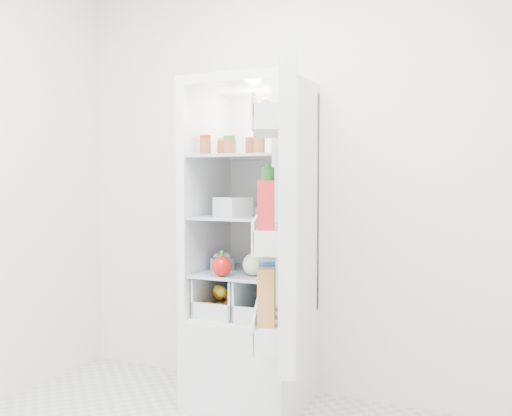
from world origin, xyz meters
The scene contains 21 objects.
room_walls centered at (0.00, 0.00, 1.59)m, with size 3.02×3.02×2.61m.
refrigerator centered at (-0.20, 1.25, 0.67)m, with size 0.60×0.60×1.80m.
shelf_low centered at (-0.20, 1.19, 0.74)m, with size 0.49×0.53×0.01m, color #AAB9C7.
shelf_mid centered at (-0.20, 1.19, 1.05)m, with size 0.49×0.53×0.01m, color #AAB9C7.
shelf_top centered at (-0.20, 1.19, 1.38)m, with size 0.49×0.53×0.01m, color #AAB9C7.
crisper_left centered at (-0.32, 1.19, 0.61)m, with size 0.23×0.46×0.22m, color silver, non-canonical shape.
crisper_right centered at (-0.08, 1.19, 0.61)m, with size 0.23×0.46×0.22m, color silver, non-canonical shape.
condiment_jars centered at (-0.22, 1.10, 1.43)m, with size 0.46×0.32×0.08m.
squeeze_bottle centered at (-0.07, 1.33, 1.47)m, with size 0.05×0.05×0.16m, color white.
tub_white centered at (-0.27, 1.13, 1.11)m, with size 0.16×0.16×0.10m, color silver.
tub_cream centered at (-0.28, 1.21, 1.09)m, with size 0.12×0.12×0.07m, color silver.
tin_red centered at (-0.01, 1.15, 1.09)m, with size 0.09×0.09×0.06m, color red.
foil_tray centered at (-0.25, 1.31, 1.08)m, with size 0.15×0.11×0.04m, color silver.
tub_green centered at (-0.08, 1.27, 1.09)m, with size 0.09×0.13×0.07m, color #3A8152.
red_cabbage centered at (-0.05, 1.18, 0.83)m, with size 0.17×0.17×0.17m, color #581E51.
bell_pepper centered at (-0.26, 0.97, 0.80)m, with size 0.11×0.11×0.11m, color #BB0F0B.
mushroom_bowl centered at (-0.36, 1.18, 0.78)m, with size 0.14×0.14×0.07m, color #94B8DD.
salad_bag centered at (-0.12, 1.06, 0.81)m, with size 0.12×0.12×0.12m, color #B5D6A0.
citrus_pile centered at (-0.32, 1.16, 0.58)m, with size 0.20×0.31×0.16m.
veg_pile centered at (-0.07, 1.18, 0.56)m, with size 0.16×0.30×0.10m.
fridge_door centered at (0.21, 0.63, 1.09)m, with size 0.36×0.58×1.30m.
Camera 1 is at (1.13, -1.66, 1.25)m, focal length 40.00 mm.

